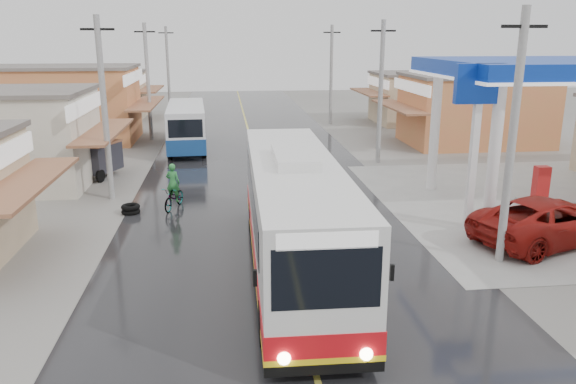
# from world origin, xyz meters

# --- Properties ---
(ground) EXTENTS (120.00, 120.00, 0.00)m
(ground) POSITION_xyz_m (0.00, 0.00, 0.00)
(ground) COLOR slate
(ground) RESTS_ON ground
(road) EXTENTS (12.00, 90.00, 0.02)m
(road) POSITION_xyz_m (0.00, 15.00, 0.01)
(road) COLOR black
(road) RESTS_ON ground
(centre_line) EXTENTS (0.15, 90.00, 0.01)m
(centre_line) POSITION_xyz_m (0.00, 15.00, 0.02)
(centre_line) COLOR #D8CC4C
(centre_line) RESTS_ON road
(shopfronts_left) EXTENTS (11.00, 44.00, 5.20)m
(shopfronts_left) POSITION_xyz_m (-13.00, 18.00, 0.00)
(shopfronts_left) COLOR tan
(shopfronts_left) RESTS_ON ground
(shopfronts_right) EXTENTS (11.00, 44.00, 4.80)m
(shopfronts_right) POSITION_xyz_m (15.00, 12.00, 0.00)
(shopfronts_right) COLOR silver
(shopfronts_right) RESTS_ON ground
(utility_poles_left) EXTENTS (1.60, 50.00, 8.00)m
(utility_poles_left) POSITION_xyz_m (-7.00, 16.00, 0.00)
(utility_poles_left) COLOR gray
(utility_poles_left) RESTS_ON ground
(utility_poles_right) EXTENTS (1.60, 36.00, 8.00)m
(utility_poles_right) POSITION_xyz_m (7.00, 15.00, 0.00)
(utility_poles_right) COLOR gray
(utility_poles_right) RESTS_ON ground
(coach_bus) EXTENTS (2.94, 12.31, 3.83)m
(coach_bus) POSITION_xyz_m (0.21, -0.01, 1.85)
(coach_bus) COLOR silver
(coach_bus) RESTS_ON road
(second_bus) EXTENTS (2.73, 8.65, 2.84)m
(second_bus) POSITION_xyz_m (-4.27, 20.40, 1.53)
(second_bus) COLOR silver
(second_bus) RESTS_ON road
(jeepney) EXTENTS (6.45, 4.56, 1.63)m
(jeepney) POSITION_xyz_m (9.53, 1.52, 0.82)
(jeepney) COLOR maroon
(jeepney) RESTS_ON ground
(cyclist) EXTENTS (1.21, 1.98, 2.02)m
(cyclist) POSITION_xyz_m (-4.05, 7.09, 0.66)
(cyclist) COLOR black
(cyclist) RESTS_ON ground
(tricycle_near) EXTENTS (2.33, 2.83, 1.85)m
(tricycle_near) POSITION_xyz_m (-8.35, 13.23, 1.06)
(tricycle_near) COLOR #26262D
(tricycle_near) RESTS_ON ground
(tyre_stack) EXTENTS (0.78, 0.78, 0.40)m
(tyre_stack) POSITION_xyz_m (-5.80, 6.61, 0.20)
(tyre_stack) COLOR black
(tyre_stack) RESTS_ON ground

